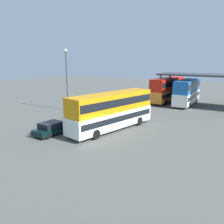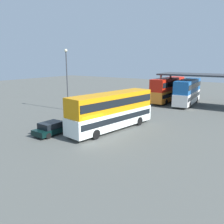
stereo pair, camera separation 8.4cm
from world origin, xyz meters
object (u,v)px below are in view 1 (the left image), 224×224
double_decker_near_canopy (167,89)px  lamppost_tall (67,73)px  double_decker_mid_row (187,91)px  double_decker_main (112,110)px  parked_hatchback (52,128)px

double_decker_near_canopy → lamppost_tall: bearing=149.6°
double_decker_mid_row → lamppost_tall: 20.60m
lamppost_tall → double_decker_main: bearing=-22.4°
lamppost_tall → double_decker_mid_row: bearing=47.7°
double_decker_main → double_decker_mid_row: (2.26, 19.75, 0.10)m
parked_hatchback → double_decker_mid_row: size_ratio=0.39×
double_decker_main → lamppost_tall: (-11.42, 4.70, 3.39)m
double_decker_near_canopy → lamppost_tall: lamppost_tall is taller
double_decker_near_canopy → double_decker_mid_row: 3.92m
parked_hatchback → lamppost_tall: bearing=37.9°
parked_hatchback → double_decker_near_canopy: (2.56, 25.51, 1.73)m
double_decker_main → parked_hatchback: (-4.15, -5.01, -1.58)m
double_decker_main → double_decker_near_canopy: 20.57m
double_decker_near_canopy → double_decker_mid_row: bearing=-99.6°
double_decker_mid_row → lamppost_tall: (-13.67, -15.05, 3.29)m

